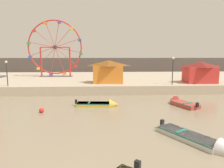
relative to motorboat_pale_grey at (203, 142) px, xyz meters
name	(u,v)px	position (x,y,z in m)	size (l,w,h in m)	color
quay_promenade	(97,80)	(-6.92, 25.69, 0.42)	(110.00, 21.96, 1.22)	#B7A88E
distant_town_skyline	(99,66)	(-6.92, 46.57, 2.00)	(140.00, 3.00, 4.40)	#564C47
motorboat_pale_grey	(203,142)	(0.00, 0.00, 0.00)	(3.73, 5.04, 1.23)	silver
motorboat_mustard_yellow	(101,104)	(-6.05, 9.38, 0.00)	(4.56, 1.48, 1.14)	gold
motorboat_faded_red	(180,103)	(2.28, 9.45, 0.03)	(2.66, 3.91, 1.28)	#B24238
ferris_wheel_red_frame	(55,48)	(-14.67, 27.00, 6.26)	(10.07, 1.20, 10.42)	red
carnival_booth_orange_canopy	(108,71)	(-5.05, 18.14, 2.73)	(4.82, 3.39, 3.28)	orange
carnival_booth_red_striped	(200,72)	(8.35, 17.63, 2.64)	(4.74, 3.44, 3.10)	red
promenade_lamp_near	(173,67)	(3.66, 15.85, 3.51)	(0.32, 0.32, 3.78)	#2D2D33
promenade_lamp_far	(7,69)	(-18.36, 15.64, 3.24)	(0.32, 0.32, 3.31)	#2D2D33
mooring_buoy_orange	(41,110)	(-11.57, 7.25, 0.02)	(0.44, 0.44, 0.44)	red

